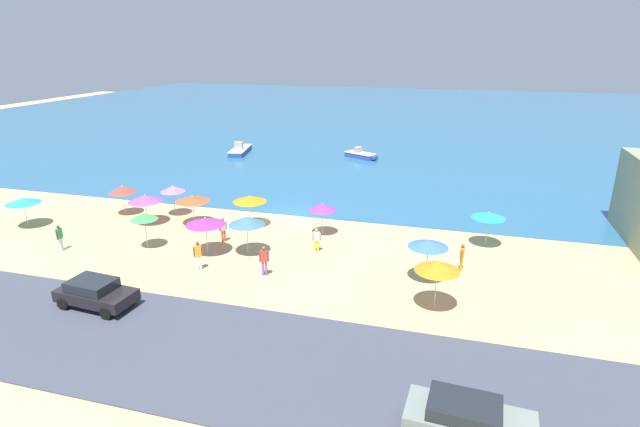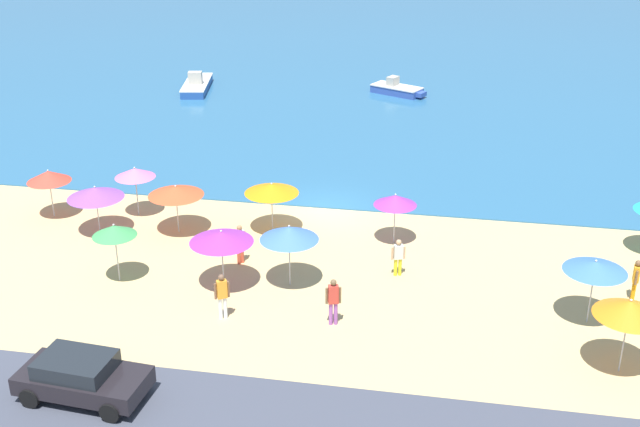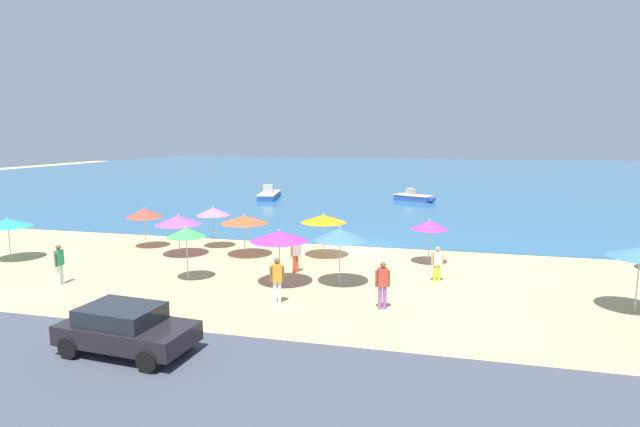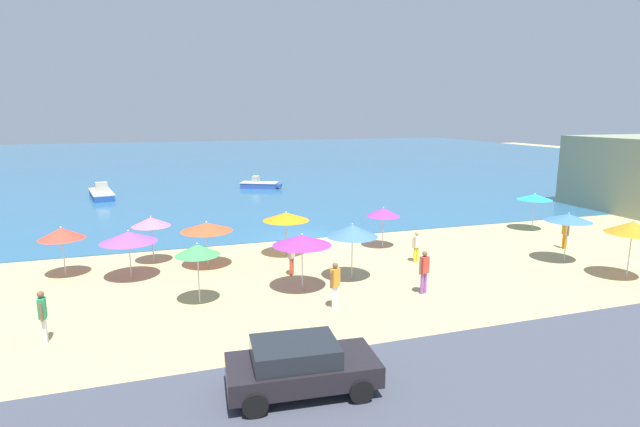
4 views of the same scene
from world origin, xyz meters
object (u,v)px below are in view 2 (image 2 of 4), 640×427
at_px(beach_umbrella_5, 221,237).
at_px(beach_umbrella_8, 95,193).
at_px(beach_umbrella_11, 272,189).
at_px(beach_umbrella_4, 49,176).
at_px(beach_umbrella_6, 595,266).
at_px(bather_1, 636,278).
at_px(bather_4, 240,242).
at_px(bather_0, 222,294).
at_px(bather_3, 398,255).
at_px(skiff_offshore, 197,85).
at_px(beach_umbrella_0, 395,200).
at_px(skiff_nearshore, 397,89).
at_px(beach_umbrella_3, 135,173).
at_px(beach_umbrella_7, 114,231).
at_px(beach_umbrella_10, 176,191).
at_px(beach_umbrella_2, 630,308).
at_px(beach_umbrella_9, 289,233).
at_px(bather_2, 333,299).
at_px(parked_car_2, 81,376).

height_order(beach_umbrella_5, beach_umbrella_8, beach_umbrella_5).
xyz_separation_m(beach_umbrella_5, beach_umbrella_11, (0.69, 5.34, -0.09)).
bearing_deg(beach_umbrella_4, beach_umbrella_6, -12.74).
height_order(beach_umbrella_5, bather_1, beach_umbrella_5).
bearing_deg(bather_4, bather_1, -1.00).
bearing_deg(bather_0, bather_3, 36.90).
bearing_deg(beach_umbrella_5, skiff_offshore, 110.26).
height_order(beach_umbrella_11, bather_4, beach_umbrella_11).
relative_size(beach_umbrella_0, beach_umbrella_5, 0.93).
bearing_deg(skiff_nearshore, beach_umbrella_5, -97.95).
xyz_separation_m(beach_umbrella_8, bather_0, (7.56, -6.10, -0.93)).
relative_size(beach_umbrella_8, bather_3, 1.57).
distance_m(beach_umbrella_0, beach_umbrella_3, 12.14).
distance_m(beach_umbrella_0, beach_umbrella_11, 5.47).
height_order(beach_umbrella_6, beach_umbrella_11, beach_umbrella_6).
xyz_separation_m(beach_umbrella_7, beach_umbrella_8, (-2.67, 4.05, -0.23)).
xyz_separation_m(beach_umbrella_4, skiff_nearshore, (13.88, 24.11, -1.61)).
xyz_separation_m(beach_umbrella_7, beach_umbrella_10, (0.80, 4.73, -0.18)).
relative_size(beach_umbrella_2, beach_umbrella_9, 1.05).
height_order(beach_umbrella_7, beach_umbrella_8, beach_umbrella_7).
relative_size(beach_umbrella_8, beach_umbrella_9, 0.96).
relative_size(bather_0, skiff_offshore, 0.30).
bearing_deg(beach_umbrella_0, bather_4, -152.81).
bearing_deg(bather_3, bather_1, -2.40).
height_order(beach_umbrella_5, beach_umbrella_7, beach_umbrella_7).
height_order(beach_umbrella_10, bather_2, beach_umbrella_10).
xyz_separation_m(bather_4, skiff_offshore, (-10.41, 25.83, -0.56)).
xyz_separation_m(beach_umbrella_5, skiff_nearshore, (4.09, 29.27, -1.77)).
bearing_deg(skiff_offshore, parked_car_2, -77.22).
relative_size(beach_umbrella_5, beach_umbrella_10, 1.00).
distance_m(beach_umbrella_11, bather_2, 8.36).
height_order(beach_umbrella_2, bather_0, beach_umbrella_2).
xyz_separation_m(bather_0, bather_1, (14.91, 4.09, -0.08)).
bearing_deg(beach_umbrella_3, skiff_offshore, 101.24).
relative_size(beach_umbrella_5, beach_umbrella_11, 1.02).
bearing_deg(bather_4, beach_umbrella_3, 146.89).
bearing_deg(bather_4, parked_car_2, -103.67).
xyz_separation_m(beach_umbrella_0, beach_umbrella_4, (-15.95, -0.05, 0.01)).
bearing_deg(beach_umbrella_11, beach_umbrella_7, -131.61).
relative_size(beach_umbrella_6, bather_1, 1.51).
height_order(bather_0, skiff_offshore, bather_0).
xyz_separation_m(beach_umbrella_4, parked_car_2, (7.54, -12.75, -1.21)).
distance_m(beach_umbrella_5, beach_umbrella_7, 4.25).
relative_size(beach_umbrella_0, skiff_nearshore, 0.56).
bearing_deg(beach_umbrella_4, bather_4, -17.19).
xyz_separation_m(beach_umbrella_10, skiff_nearshore, (7.53, 24.75, -1.59)).
distance_m(beach_umbrella_8, bather_1, 22.58).
height_order(parked_car_2, skiff_nearshore, parked_car_2).
height_order(beach_umbrella_7, beach_umbrella_10, beach_umbrella_7).
bearing_deg(beach_umbrella_9, beach_umbrella_4, 159.89).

